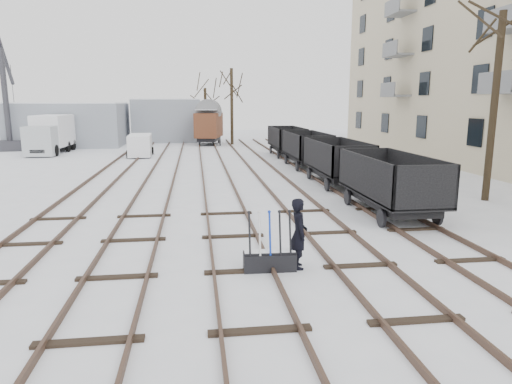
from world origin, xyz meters
TOP-DOWN VIEW (x-y plane):
  - ground at (0.00, 0.00)m, footprint 120.00×120.00m
  - tracks at (-0.00, 13.67)m, footprint 13.90×52.00m
  - shed_left at (-13.00, 36.00)m, footprint 10.00×8.00m
  - shed_right at (-4.00, 40.00)m, footprint 7.00×6.00m
  - ground_frame at (0.67, 0.05)m, footprint 1.31×0.45m
  - worker at (1.42, 0.15)m, footprint 0.45×0.66m
  - freight_wagon_a at (6.00, 5.22)m, footprint 2.16×5.41m
  - freight_wagon_b at (6.00, 11.62)m, footprint 2.16×5.41m
  - freight_wagon_c at (6.00, 18.02)m, footprint 2.16×5.41m
  - freight_wagon_d at (6.00, 24.42)m, footprint 2.16×5.41m
  - box_van_wagon at (0.29, 34.87)m, footprint 3.22×4.88m
  - lorry at (-12.77, 28.66)m, footprint 2.35×6.85m
  - panel_van at (-5.32, 25.58)m, footprint 1.83×3.88m
  - crane at (-17.00, 31.66)m, footprint 2.26×5.74m
  - tree_near at (11.14, 7.04)m, footprint 0.30×0.30m
  - tree_far_left at (0.11, 40.83)m, footprint 0.30×0.30m
  - tree_far_right at (2.55, 34.83)m, footprint 0.30×0.30m

SIDE VIEW (x-z plane):
  - ground at x=0.00m, z-range 0.00..0.00m
  - tracks at x=0.00m, z-range -0.01..0.16m
  - ground_frame at x=0.67m, z-range -0.46..1.03m
  - freight_wagon_a at x=6.00m, z-range -0.26..1.95m
  - freight_wagon_b at x=6.00m, z-range -0.26..1.95m
  - freight_wagon_c at x=6.00m, z-range -0.26..1.95m
  - freight_wagon_d at x=6.00m, z-range -0.26..1.95m
  - panel_van at x=-5.32m, z-range 0.03..1.71m
  - worker at x=1.42m, z-range 0.00..1.79m
  - lorry at x=-12.77m, z-range 0.05..3.13m
  - box_van_wagon at x=0.29m, z-range 0.28..3.72m
  - shed_left at x=-13.00m, z-range 0.00..4.10m
  - shed_right at x=-4.00m, z-range 0.00..4.50m
  - crane at x=-17.00m, z-range -2.28..7.36m
  - tree_far_left at x=0.11m, z-range 0.00..5.66m
  - tree_far_right at x=2.55m, z-range 0.00..7.36m
  - tree_near at x=11.14m, z-range 0.00..7.68m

